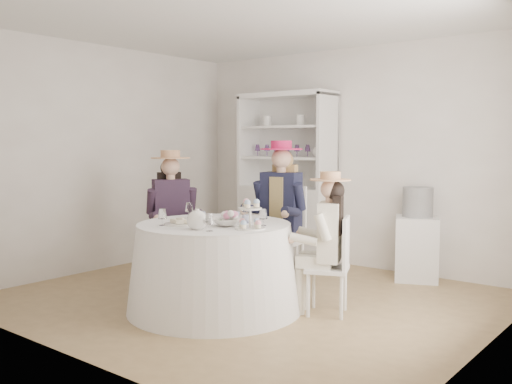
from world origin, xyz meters
The scene contains 23 objects.
ground centered at (0.00, 0.00, 0.00)m, with size 4.50×4.50×0.00m, color olive.
ceiling centered at (0.00, 0.00, 2.70)m, with size 4.50×4.50×0.00m, color white.
wall_back centered at (0.00, 2.00, 1.35)m, with size 4.50×4.50×0.00m, color silver.
wall_front centered at (0.00, -2.00, 1.35)m, with size 4.50×4.50×0.00m, color silver.
wall_left centered at (-2.25, 0.00, 1.35)m, with size 4.50×4.50×0.00m, color silver.
wall_right centered at (2.25, 0.00, 1.35)m, with size 4.50×4.50×0.00m, color silver.
tea_table centered at (-0.01, -0.50, 0.40)m, with size 1.60×1.60×0.80m.
hutch centered at (-0.79, 1.75, 0.77)m, with size 1.49×0.99×2.18m.
side_table centered at (0.98, 1.75, 0.36)m, with size 0.46×0.46×0.71m, color silver.
hatbox centered at (0.98, 1.75, 0.88)m, with size 0.33×0.33×0.33m, color black.
guest_left centered at (-0.97, -0.14, 0.82)m, with size 0.62×0.58×1.46m.
guest_mid centered at (-0.01, 0.53, 0.88)m, with size 0.58×0.61×1.56m.
guest_right centered at (0.87, 0.03, 0.72)m, with size 0.54×0.49×1.28m.
spare_chair centered at (-0.51, 1.51, 0.51)m, with size 0.49×0.49×0.95m.
teacup_a centered at (-0.28, -0.39, 0.84)m, with size 0.09×0.09×0.07m, color white.
teacup_b centered at (0.00, -0.21, 0.84)m, with size 0.07×0.07×0.07m, color white.
teacup_c centered at (0.22, -0.32, 0.84)m, with size 0.08×0.08×0.07m, color white.
flower_bowl centered at (0.20, -0.57, 0.83)m, with size 0.24×0.24×0.06m, color white.
flower_arrangement centered at (0.18, -0.50, 0.88)m, with size 0.17×0.17×0.06m.
table_teapot centered at (0.13, -0.86, 0.88)m, with size 0.25×0.17×0.18m.
sandwich_plate centered at (-0.18, -0.76, 0.82)m, with size 0.29×0.29×0.06m.
cupcake_stand centered at (0.47, -0.57, 0.90)m, with size 0.26×0.26×0.25m.
stemware_set centered at (-0.01, -0.50, 0.88)m, with size 0.97×0.94×0.15m.
Camera 1 is at (3.50, -4.29, 1.54)m, focal length 40.00 mm.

